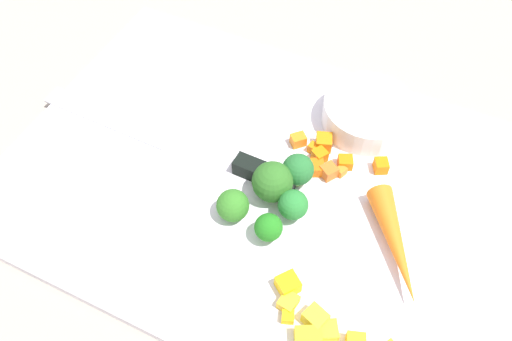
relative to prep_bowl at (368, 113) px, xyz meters
The scene contains 26 objects.
ground_plane 0.15m from the prep_bowl, 123.63° to the right, with size 4.00×4.00×0.00m, color #A09587.
cutting_board 0.15m from the prep_bowl, 123.63° to the right, with size 0.55×0.40×0.01m, color white.
prep_bowl is the anchor object (origin of this frame).
chef_knife 0.19m from the prep_bowl, 137.85° to the right, with size 0.33×0.03×0.02m.
whole_carrot 0.17m from the prep_bowl, 62.40° to the right, with size 0.03×0.03×0.12m, color orange.
carrot_dice_0 0.07m from the prep_bowl, 58.66° to the right, with size 0.02×0.01×0.01m, color orange.
carrot_dice_1 0.08m from the prep_bowl, 90.72° to the right, with size 0.01×0.01×0.01m, color orange.
carrot_dice_2 0.09m from the prep_bowl, 132.84° to the right, with size 0.01×0.02×0.01m, color orange.
carrot_dice_3 0.07m from the prep_bowl, 119.50° to the right, with size 0.02×0.02×0.02m, color orange.
carrot_dice_4 0.09m from the prep_bowl, 97.91° to the right, with size 0.02×0.02×0.01m, color orange.
carrot_dice_5 0.07m from the prep_bowl, 90.67° to the right, with size 0.01×0.02×0.01m, color orange.
carrot_dice_6 0.10m from the prep_bowl, 106.04° to the right, with size 0.02×0.01×0.01m, color orange.
carrot_dice_7 0.08m from the prep_bowl, 111.34° to the right, with size 0.01×0.01×0.01m, color orange.
carrot_dice_8 0.08m from the prep_bowl, 120.80° to the right, with size 0.01×0.01×0.01m, color orange.
pepper_dice_0 0.26m from the prep_bowl, 79.00° to the right, with size 0.02×0.02×0.01m, color yellow.
pepper_dice_2 0.25m from the prep_bowl, 88.51° to the right, with size 0.02×0.02×0.01m, color yellow.
pepper_dice_4 0.26m from the prep_bowl, 87.45° to the right, with size 0.01×0.01×0.01m, color yellow.
pepper_dice_5 0.23m from the prep_bowl, 90.15° to the right, with size 0.02×0.02×0.02m, color yellow.
pepper_dice_6 0.25m from the prep_bowl, 82.14° to the right, with size 0.02×0.02×0.02m, color yellow.
pepper_dice_7 0.28m from the prep_bowl, 82.41° to the right, with size 0.02×0.02×0.02m, color yellow.
pepper_dice_8 0.27m from the prep_bowl, 73.72° to the right, with size 0.01×0.02×0.01m, color yellow.
broccoli_floret_0 0.20m from the prep_bowl, 115.15° to the right, with size 0.03×0.03×0.04m.
broccoli_floret_1 0.12m from the prep_bowl, 109.29° to the right, with size 0.03×0.03×0.04m.
broccoli_floret_2 0.20m from the prep_bowl, 101.90° to the right, with size 0.03×0.03×0.03m.
broccoli_floret_3 0.15m from the prep_bowl, 112.35° to the right, with size 0.04×0.04×0.05m.
broccoli_floret_4 0.16m from the prep_bowl, 100.23° to the right, with size 0.03×0.03×0.04m.
Camera 1 is at (0.14, -0.30, 0.48)m, focal length 36.57 mm.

